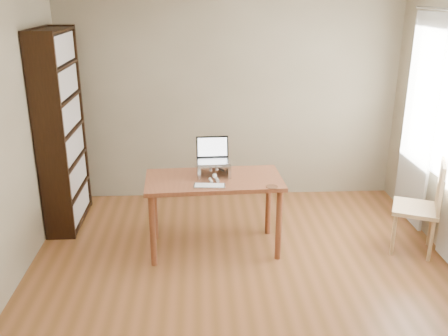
% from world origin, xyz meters
% --- Properties ---
extents(room, '(4.04, 4.54, 2.64)m').
position_xyz_m(room, '(0.03, 0.01, 1.30)').
color(room, brown).
rests_on(room, ground).
extents(bookshelf, '(0.30, 0.90, 2.10)m').
position_xyz_m(bookshelf, '(-1.83, 1.55, 1.05)').
color(bookshelf, black).
rests_on(bookshelf, ground).
extents(curtains, '(0.03, 1.90, 2.25)m').
position_xyz_m(curtains, '(1.92, 0.80, 1.17)').
color(curtains, white).
rests_on(curtains, ground).
extents(desk, '(1.33, 0.71, 0.75)m').
position_xyz_m(desk, '(-0.25, 0.84, 0.64)').
color(desk, '#602E1B').
rests_on(desk, ground).
extents(laptop_stand, '(0.32, 0.25, 0.13)m').
position_xyz_m(laptop_stand, '(-0.25, 0.92, 0.83)').
color(laptop_stand, silver).
rests_on(laptop_stand, desk).
extents(laptop, '(0.32, 0.28, 0.22)m').
position_xyz_m(laptop, '(-0.25, 0.98, 0.94)').
color(laptop, silver).
rests_on(laptop, laptop_stand).
extents(keyboard, '(0.30, 0.15, 0.02)m').
position_xyz_m(keyboard, '(-0.30, 0.62, 0.76)').
color(keyboard, silver).
rests_on(keyboard, desk).
extents(coaster, '(0.11, 0.11, 0.01)m').
position_xyz_m(coaster, '(0.27, 0.59, 0.75)').
color(coaster, brown).
rests_on(coaster, desk).
extents(cat, '(0.24, 0.48, 0.14)m').
position_xyz_m(cat, '(-0.27, 0.95, 0.81)').
color(cat, '#433B34').
rests_on(cat, desk).
extents(chair, '(0.56, 0.55, 0.95)m').
position_xyz_m(chair, '(1.77, 0.70, 0.51)').
color(chair, tan).
rests_on(chair, ground).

